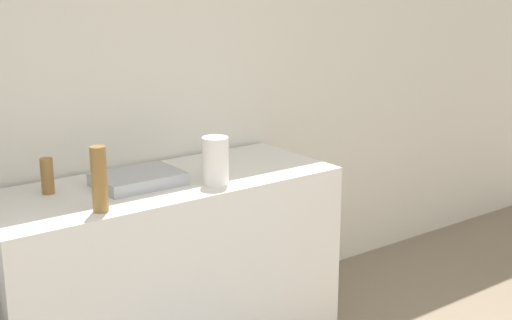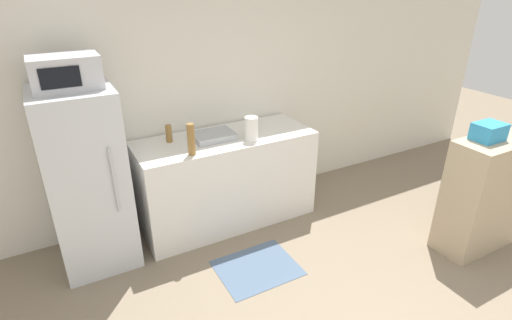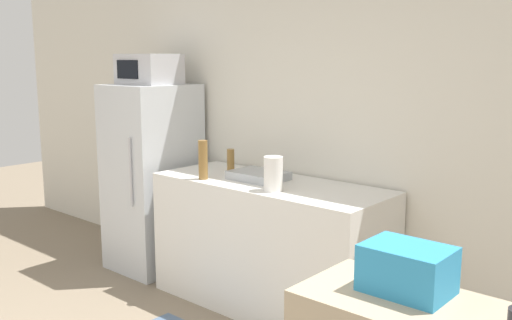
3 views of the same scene
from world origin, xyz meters
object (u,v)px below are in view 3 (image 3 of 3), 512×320
at_px(bottle_tall, 203,160).
at_px(bottle_short, 231,160).
at_px(paper_towel_roll, 273,174).
at_px(basket, 407,269).
at_px(microwave, 149,69).
at_px(refrigerator, 153,177).

bearing_deg(bottle_tall, bottle_short, 102.72).
bearing_deg(paper_towel_roll, basket, -39.14).
relative_size(basket, paper_towel_roll, 1.13).
bearing_deg(basket, paper_towel_roll, 140.86).
distance_m(microwave, paper_towel_roll, 1.64).
xyz_separation_m(refrigerator, paper_towel_roll, (1.49, -0.18, 0.26)).
height_order(bottle_tall, basket, basket).
height_order(basket, paper_towel_roll, basket).
height_order(microwave, basket, microwave).
distance_m(refrigerator, paper_towel_roll, 1.52).
bearing_deg(bottle_short, paper_towel_roll, -25.23).
relative_size(refrigerator, microwave, 3.22).
distance_m(refrigerator, bottle_short, 0.83).
xyz_separation_m(refrigerator, microwave, (-0.00, -0.00, 0.92)).
distance_m(refrigerator, microwave, 0.92).
distance_m(bottle_short, basket, 2.83).
distance_m(refrigerator, bottle_tall, 0.94).
bearing_deg(basket, microwave, 154.45).
xyz_separation_m(bottle_short, basket, (2.31, -1.64, 0.15)).
xyz_separation_m(basket, paper_towel_roll, (-1.60, 1.30, -0.11)).
relative_size(microwave, basket, 1.90).
xyz_separation_m(microwave, bottle_short, (0.79, 0.16, -0.70)).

